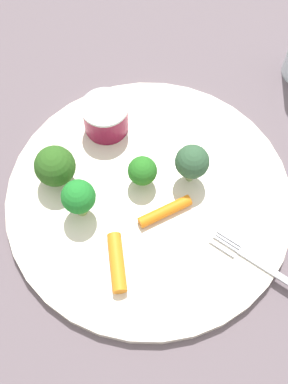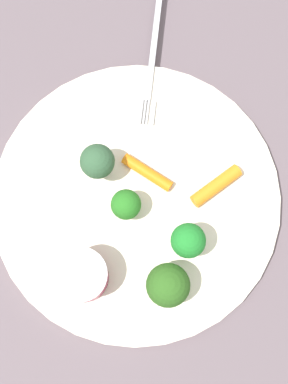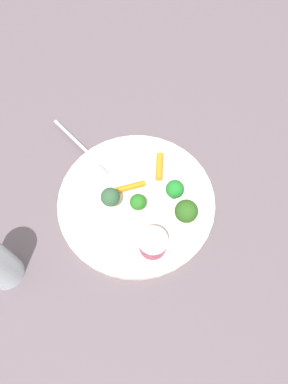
{
  "view_description": "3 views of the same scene",
  "coord_description": "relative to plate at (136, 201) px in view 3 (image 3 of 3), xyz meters",
  "views": [
    {
      "loc": [
        0.14,
        -0.17,
        0.45
      ],
      "look_at": [
        -0.0,
        -0.01,
        0.02
      ],
      "focal_mm": 43.87,
      "sensor_mm": 36.0,
      "label": 1
    },
    {
      "loc": [
        -0.12,
        -0.03,
        0.55
      ],
      "look_at": [
        0.0,
        -0.01,
        0.03
      ],
      "focal_mm": 49.38,
      "sensor_mm": 36.0,
      "label": 2
    },
    {
      "loc": [
        -0.23,
        0.16,
        0.6
      ],
      "look_at": [
        -0.0,
        -0.02,
        0.03
      ],
      "focal_mm": 31.68,
      "sensor_mm": 36.0,
      "label": 3
    }
  ],
  "objects": [
    {
      "name": "ground_plane",
      "position": [
        0.0,
        0.0,
        -0.01
      ],
      "size": [
        2.4,
        2.4,
        0.0
      ],
      "primitive_type": "plane",
      "color": "#61535A"
    },
    {
      "name": "plate",
      "position": [
        0.0,
        0.0,
        0.0
      ],
      "size": [
        0.3,
        0.3,
        0.01
      ],
      "primitive_type": "cylinder",
      "color": "silver",
      "rests_on": "ground_plane"
    },
    {
      "name": "sauce_cup",
      "position": [
        -0.09,
        0.03,
        0.03
      ],
      "size": [
        0.05,
        0.05,
        0.04
      ],
      "color": "maroon",
      "rests_on": "plate"
    },
    {
      "name": "broccoli_floret_0",
      "position": [
        -0.04,
        -0.06,
        0.04
      ],
      "size": [
        0.03,
        0.03,
        0.05
      ],
      "color": "#86AB57",
      "rests_on": "plate"
    },
    {
      "name": "broccoli_floret_1",
      "position": [
        -0.02,
        0.01,
        0.03
      ],
      "size": [
        0.03,
        0.03,
        0.04
      ],
      "color": "#8FB775",
      "rests_on": "plate"
    },
    {
      "name": "broccoli_floret_2",
      "position": [
        0.02,
        0.04,
        0.04
      ],
      "size": [
        0.04,
        0.04,
        0.05
      ],
      "color": "#90AA6B",
      "rests_on": "plate"
    },
    {
      "name": "broccoli_floret_3",
      "position": [
        -0.08,
        -0.05,
        0.03
      ],
      "size": [
        0.04,
        0.04,
        0.05
      ],
      "color": "#7DB069",
      "rests_on": "plate"
    },
    {
      "name": "carrot_stick_0",
      "position": [
        0.03,
        -0.01,
        0.01
      ],
      "size": [
        0.03,
        0.06,
        0.01
      ],
      "primitive_type": "cylinder",
      "rotation": [
        1.57,
        0.0,
        2.76
      ],
      "color": "orange",
      "rests_on": "plate"
    },
    {
      "name": "carrot_stick_1",
      "position": [
        0.03,
        -0.08,
        0.01
      ],
      "size": [
        0.05,
        0.05,
        0.01
      ],
      "primitive_type": "cylinder",
      "rotation": [
        1.57,
        0.0,
        0.84
      ],
      "color": "orange",
      "rests_on": "plate"
    },
    {
      "name": "fork",
      "position": [
        0.17,
        0.02,
        0.01
      ],
      "size": [
        0.18,
        0.03,
        0.0
      ],
      "color": "#B4B6BD",
      "rests_on": "plate"
    }
  ]
}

